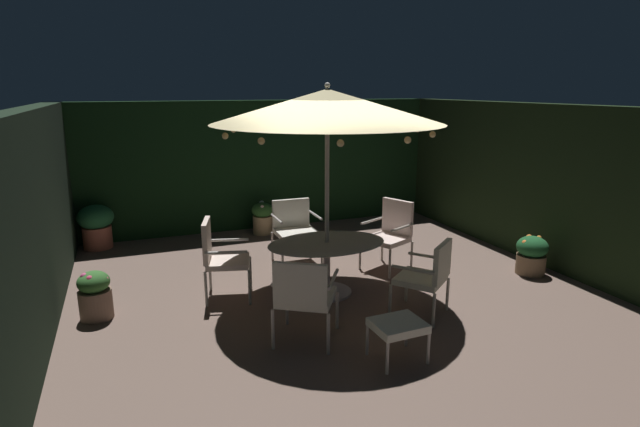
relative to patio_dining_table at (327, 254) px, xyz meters
name	(u,v)px	position (x,y,z in m)	size (l,w,h in m)	color
ground_plane	(338,295)	(0.11, -0.11, -0.55)	(7.26, 7.65, 0.02)	brown
hedge_backdrop_rear	(263,165)	(0.11, 3.57, 0.67)	(7.26, 0.30, 2.41)	black
hedge_backdrop_left	(23,233)	(-3.36, -0.11, 0.67)	(0.30, 7.65, 2.41)	black
hedge_backdrop_right	(552,186)	(3.59, -0.11, 0.67)	(0.30, 7.65, 2.41)	black
patio_dining_table	(327,254)	(0.00, 0.00, 0.00)	(1.56, 1.10, 0.70)	#BCADAD
patio_umbrella	(327,107)	(0.00, 0.00, 1.88)	(2.85, 2.85, 2.70)	#B4AFAA
patio_chair_north	(391,230)	(1.25, 0.56, 0.04)	(0.75, 0.76, 1.02)	#BBB2A6
patio_chair_northeast	(294,226)	(0.01, 1.36, 0.03)	(0.66, 0.61, 0.95)	#B5AFAB
patio_chair_east	(220,254)	(-1.33, 0.35, 0.06)	(0.68, 0.68, 1.03)	#B4B1A7
patio_chair_southeast	(304,293)	(-0.72, -1.16, 0.03)	(0.83, 0.84, 0.95)	#BBB2AA
patio_chair_south	(428,273)	(0.85, -1.06, 0.00)	(0.78, 0.78, 0.92)	#BCB6A4
ottoman_footrest	(398,327)	(0.03, -1.81, -0.18)	(0.51, 0.44, 0.41)	#B5ADA5
potted_plant_back_left	(263,217)	(-0.06, 3.02, -0.22)	(0.40, 0.40, 0.59)	tan
potted_plant_right_far	(96,225)	(-2.89, 3.18, -0.13)	(0.58, 0.58, 0.74)	#B25D49
potted_plant_back_center	(95,295)	(-2.80, 0.28, -0.24)	(0.37, 0.37, 0.58)	#7F614F
potted_plant_front_corner	(532,254)	(3.04, -0.41, -0.24)	(0.44, 0.44, 0.56)	#82674A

